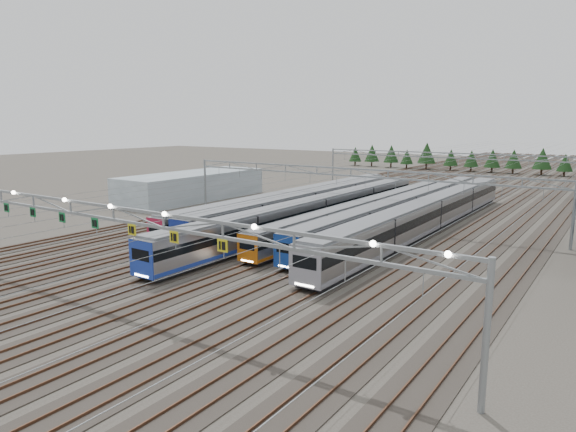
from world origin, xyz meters
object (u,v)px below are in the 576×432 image
Objects in this scene: train_c at (316,212)px; west_shed at (193,186)px; train_e at (406,208)px; train_a at (298,200)px; gantry_mid at (351,179)px; gantry_far at (448,160)px; train_b at (307,204)px; gantry_near at (112,216)px; train_f at (429,214)px; train_d at (367,210)px.

west_shed is at bearing 163.31° from train_c.
train_a is at bearing -177.63° from train_e.
train_c is 7.34m from gantry_mid.
gantry_far is at bearing 49.22° from west_shed.
gantry_far is 1.88× the size of west_shed.
gantry_near reaches higher than train_b.
gantry_far reaches higher than train_e.
gantry_mid is (0.05, 40.12, -0.70)m from gantry_near.
train_f is at bearing -4.15° from west_shed.
gantry_far reaches higher than train_b.
train_d is 0.97× the size of gantry_near.
train_d is 1.83× the size of west_shed.
gantry_near is 1.00× the size of gantry_far.
train_d is 0.89× the size of train_f.
train_c is 34.89m from gantry_near.
train_b is 14.43m from train_e.
train_e is 2.03× the size of west_shed.
gantry_far is (6.75, 45.83, 4.16)m from train_b.
train_f is (13.50, 6.50, 0.08)m from train_c.
train_d is 0.97× the size of gantry_far.
gantry_far reaches higher than train_d.
train_b is 0.86× the size of train_e.
train_e is 41.91m from west_shed.
train_f is (9.00, -0.12, 0.42)m from train_d.
gantry_near is (-6.80, -44.37, 4.93)m from train_e.
train_e is at bearing 81.29° from gantry_near.
west_shed is (-35.16, 4.24, -3.92)m from gantry_mid.
train_c is at bearing -132.31° from train_e.
train_b is 0.84× the size of train_f.
train_d is at bearing 179.23° from train_f.
gantry_mid reaches higher than train_c.
west_shed is (-28.41, 5.07, 0.24)m from train_b.
west_shed is at bearing 169.88° from train_b.
gantry_near is 1.00× the size of gantry_mid.
train_c is (9.00, -9.14, 0.24)m from train_a.
gantry_near reaches higher than train_e.
train_e reaches higher than train_d.
west_shed reaches higher than train_e.
gantry_mid is 1.00× the size of gantry_far.
west_shed is at bearing -179.98° from train_e.
train_f is at bearing -6.69° from train_a.
train_b is 28.86m from west_shed.
train_b reaches higher than train_d.
gantry_far is (0.00, 45.00, 0.00)m from gantry_mid.
train_e is 1.08× the size of gantry_mid.
gantry_near is at bearing -75.60° from train_a.
gantry_near is at bearing -80.32° from train_b.
train_b reaches higher than train_e.
train_d is 37.56m from west_shed.
gantry_mid is at bearing -90.00° from gantry_far.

